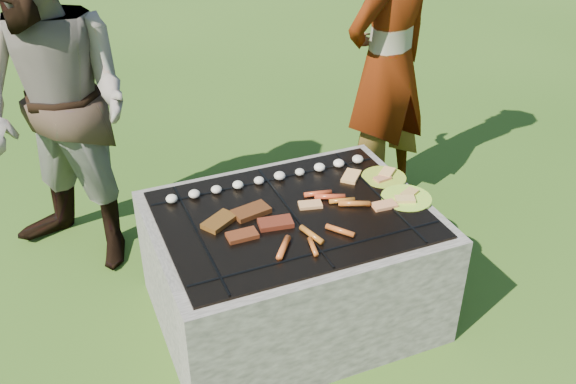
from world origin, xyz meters
The scene contains 10 objects.
lawn centered at (0.00, 0.00, 0.00)m, with size 60.00×60.00×0.00m, color #244711.
fire_pit centered at (0.00, 0.00, 0.28)m, with size 1.30×1.00×0.62m.
mushrooms centered at (0.03, 0.31, 0.63)m, with size 1.06×0.06×0.04m.
pork_slabs centered at (-0.22, 0.01, 0.62)m, with size 0.40×0.26×0.02m.
sausages centered at (0.11, -0.11, 0.63)m, with size 0.57×0.47×0.03m.
bread_on_grate centered at (0.33, 0.05, 0.62)m, with size 0.44×0.41×0.02m.
plate_far centered at (0.56, 0.13, 0.61)m, with size 0.29×0.29×0.03m.
plate_near centered at (0.56, -0.09, 0.61)m, with size 0.25×0.25×0.03m.
cook centered at (0.98, 0.85, 0.90)m, with size 0.65×0.43×1.80m, color #A29987.
bystander centered at (-0.91, 0.91, 0.92)m, with size 0.89×0.70×1.84m, color gray.
Camera 1 is at (-0.98, -2.28, 2.27)m, focal length 40.00 mm.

